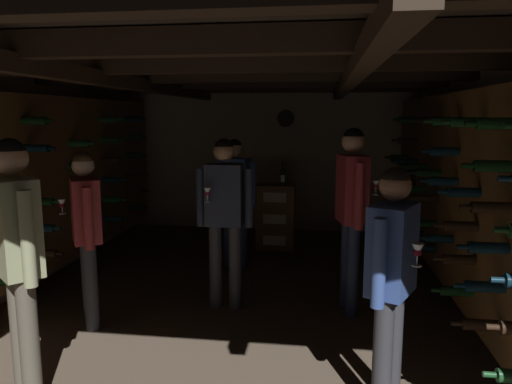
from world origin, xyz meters
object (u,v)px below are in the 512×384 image
person_guest_mid_left (86,224)px  person_guest_rear_center (235,192)px  person_host_center (225,208)px  person_guest_near_left (17,246)px  display_bottle (283,176)px  wine_crate_stack (276,217)px  person_guest_mid_right (352,202)px  person_guest_near_right (391,269)px

person_guest_mid_left → person_guest_rear_center: (0.97, 1.80, 0.02)m
person_host_center → person_guest_near_left: 1.94m
display_bottle → person_guest_mid_left: (-1.48, -2.67, -0.12)m
display_bottle → person_host_center: bearing=-100.1°
wine_crate_stack → person_host_center: (-0.28, -2.18, 0.54)m
person_guest_mid_right → person_guest_near_right: person_guest_mid_right is taller
wine_crate_stack → person_guest_near_right: (1.05, -3.64, 0.47)m
person_guest_near_left → display_bottle: bearing=70.5°
wine_crate_stack → person_guest_rear_center: 1.13m
display_bottle → person_guest_mid_right: (0.80, -2.06, 0.02)m
person_guest_rear_center → person_guest_near_right: (1.46, -2.71, -0.02)m
display_bottle → person_guest_mid_right: person_guest_mid_right is taller
person_guest_mid_left → person_guest_near_left: person_guest_near_left is taller
display_bottle → person_guest_rear_center: bearing=-120.2°
person_host_center → person_guest_rear_center: (-0.13, 1.24, -0.05)m
display_bottle → person_host_center: person_host_center is taller
display_bottle → person_host_center: (-0.38, -2.12, -0.05)m
display_bottle → person_guest_mid_left: size_ratio=0.23×
wine_crate_stack → person_guest_mid_left: person_guest_mid_left is taller
wine_crate_stack → person_guest_mid_left: 3.09m
person_host_center → person_guest_rear_center: size_ratio=1.04×
wine_crate_stack → person_guest_mid_right: size_ratio=0.52×
person_guest_near_right → display_bottle: bearing=104.9°
person_guest_mid_left → person_guest_near_right: (2.43, -0.91, 0.01)m
wine_crate_stack → person_guest_near_right: bearing=-73.9°
person_guest_mid_left → person_guest_near_right: 2.59m
person_guest_rear_center → display_bottle: bearing=59.8°
display_bottle → person_host_center: size_ratio=0.21×
wine_crate_stack → display_bottle: size_ratio=2.57×
person_guest_mid_left → person_guest_mid_right: size_ratio=0.89×
person_guest_rear_center → person_guest_near_left: 3.05m
person_guest_rear_center → person_guest_near_left: bearing=-106.0°
person_host_center → person_guest_near_left: size_ratio=0.96×
person_guest_rear_center → person_guest_mid_right: (1.31, -1.19, 0.12)m
wine_crate_stack → person_guest_rear_center: (-0.41, -0.93, 0.49)m
person_guest_rear_center → person_guest_near_left: size_ratio=0.92×
person_guest_mid_left → person_guest_near_left: (0.13, -1.13, 0.12)m
person_guest_mid_right → person_guest_near_right: (0.15, -1.52, -0.14)m
display_bottle → person_guest_near_left: person_guest_near_left is taller
person_host_center → person_guest_mid_left: 1.23m
person_guest_mid_left → person_guest_rear_center: person_guest_rear_center is taller
person_guest_mid_right → person_guest_rear_center: bearing=137.7°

